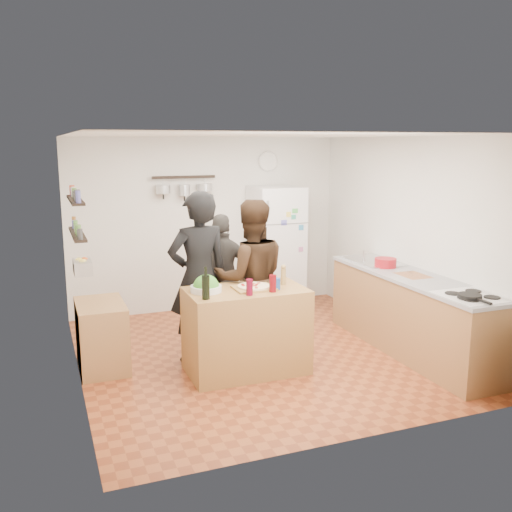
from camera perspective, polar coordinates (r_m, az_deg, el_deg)
name	(u,v)px	position (r m, az deg, el deg)	size (l,w,h in m)	color
room_shell	(247,243)	(6.75, -0.88, 1.28)	(4.20, 4.20, 4.20)	brown
prep_island	(246,331)	(6.12, -0.99, -7.46)	(1.25, 0.72, 0.91)	olive
pizza_board	(254,288)	(6.00, -0.22, -3.22)	(0.42, 0.34, 0.02)	olive
pizza	(254,286)	(6.00, -0.22, -3.05)	(0.34, 0.34, 0.02)	beige
salad_bowl	(206,289)	(5.91, -5.01, -3.28)	(0.32, 0.32, 0.06)	silver
wine_bottle	(206,287)	(5.61, -5.04, -3.15)	(0.08, 0.08, 0.24)	black
wine_glass_near	(249,287)	(5.74, -0.66, -3.14)	(0.07, 0.07, 0.17)	#58071B
wine_glass_far	(273,283)	(5.87, 1.68, -2.76)	(0.07, 0.07, 0.18)	#5E080E
pepper_mill	(283,277)	(6.18, 2.75, -2.07)	(0.05, 0.05, 0.17)	olive
salt_canister	(277,284)	(5.98, 2.09, -2.79)	(0.07, 0.07, 0.12)	navy
person_left	(199,278)	(6.32, -5.75, -2.17)	(0.70, 0.46, 1.92)	black
person_center	(251,279)	(6.48, -0.52, -2.29)	(0.88, 0.68, 1.81)	black
person_back	(223,277)	(7.09, -3.35, -2.10)	(0.92, 0.38, 1.57)	#2F2D2A
counter_run	(412,315)	(6.93, 15.31, -5.68)	(0.63, 2.63, 0.90)	#9E7042
stove_top	(472,297)	(6.10, 20.80, -3.83)	(0.60, 0.62, 0.02)	white
skillet	(470,296)	(5.97, 20.57, -3.80)	(0.23, 0.23, 0.04)	black
sink	(373,262)	(7.49, 11.67, -0.57)	(0.50, 0.80, 0.03)	silver
cutting_board	(413,276)	(6.82, 15.42, -1.94)	(0.30, 0.40, 0.02)	#965C36
red_bowl	(385,263)	(7.17, 12.82, -0.66)	(0.26, 0.26, 0.11)	#A2121B
fridge	(276,248)	(8.41, 2.00, 0.83)	(0.70, 0.68, 1.80)	white
wall_clock	(268,161)	(8.58, 1.19, 9.44)	(0.30, 0.30, 0.03)	silver
spice_shelf_lower	(77,234)	(6.14, -17.43, 2.11)	(0.12, 1.00, 0.03)	black
spice_shelf_upper	(75,200)	(6.09, -17.62, 5.36)	(0.12, 1.00, 0.03)	black
produce_basket	(82,267)	(6.20, -16.96, -1.06)	(0.18, 0.35, 0.14)	silver
side_table	(102,336)	(6.46, -15.17, -7.70)	(0.50, 0.80, 0.73)	#A06F43
pot_rack	(184,177)	(8.11, -7.22, 7.84)	(0.90, 0.04, 0.04)	black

